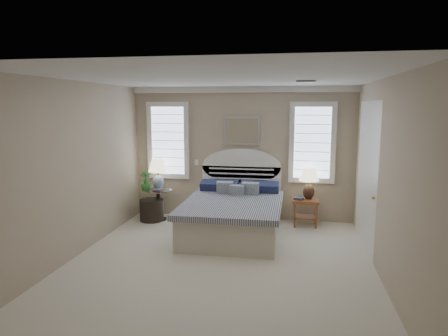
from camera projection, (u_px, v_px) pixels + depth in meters
floor at (219, 264)px, 5.92m from camera, size 4.50×5.00×0.01m
ceiling at (219, 78)px, 5.51m from camera, size 4.50×5.00×0.01m
wall_back at (242, 154)px, 8.15m from camera, size 4.50×0.02×2.70m
wall_left at (75, 170)px, 6.10m from camera, size 0.02×5.00×2.70m
wall_right at (384, 179)px, 5.33m from camera, size 0.02×5.00×2.70m
crown_molding at (242, 89)px, 7.91m from camera, size 4.50×0.08×0.12m
hvac_vent at (306, 82)px, 6.08m from camera, size 0.30×0.20×0.02m
switch_plate at (197, 162)px, 8.33m from camera, size 0.08×0.01×0.12m
window_left at (168, 140)px, 8.36m from camera, size 0.90×0.06×1.60m
window_right at (312, 143)px, 7.85m from camera, size 0.90×0.06×1.60m
painting at (242, 131)px, 8.04m from camera, size 0.74×0.04×0.58m
closet_door at (366, 175)px, 6.52m from camera, size 0.02×1.80×2.40m
bed at (234, 213)px, 7.28m from camera, size 1.72×2.28×1.47m
side_table_left at (158, 202)px, 8.14m from camera, size 0.56×0.56×0.63m
nightstand_right at (306, 207)px, 7.73m from camera, size 0.50×0.40×0.53m
floor_pot at (152, 210)px, 8.13m from camera, size 0.51×0.51×0.44m
lamp_left at (158, 171)px, 8.14m from camera, size 0.47×0.47×0.63m
lamp_right at (309, 180)px, 7.71m from camera, size 0.46×0.46×0.62m
potted_plant at (145, 181)px, 7.99m from camera, size 0.25×0.25×0.39m
books_left at (157, 191)px, 7.93m from camera, size 0.17×0.13×0.04m
books_right at (299, 199)px, 7.66m from camera, size 0.21×0.18×0.05m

